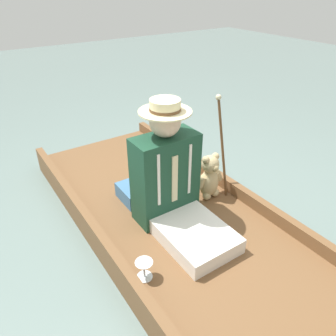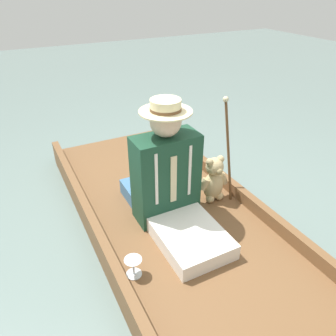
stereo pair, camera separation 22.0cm
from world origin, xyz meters
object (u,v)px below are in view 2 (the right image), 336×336
at_px(teddy_bear, 214,180).
at_px(walking_cane, 228,141).
at_px(seated_person, 171,183).
at_px(wine_glass, 133,264).

xyz_separation_m(teddy_bear, walking_cane, (-0.12, -0.03, 0.29)).
distance_m(seated_person, teddy_bear, 0.45).
relative_size(seated_person, wine_glass, 7.24).
bearing_deg(teddy_bear, seated_person, 11.87).
bearing_deg(walking_cane, teddy_bear, 15.37).
distance_m(wine_glass, walking_cane, 1.14).
relative_size(wine_glass, walking_cane, 0.15).
bearing_deg(wine_glass, seated_person, -141.46).
bearing_deg(teddy_bear, wine_glass, 26.92).
height_order(seated_person, walking_cane, seated_person).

